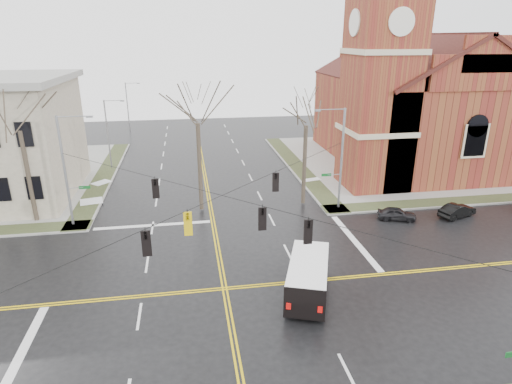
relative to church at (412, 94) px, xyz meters
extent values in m
plane|color=black|center=(-24.76, -24.78, -8.43)|extent=(120.00, 120.00, 0.00)
cube|color=gray|center=(0.24, 0.22, -8.36)|extent=(30.00, 30.00, 0.15)
cube|color=#2F371E|center=(-13.56, 0.22, -8.28)|extent=(2.00, 30.00, 0.02)
cube|color=#2F371E|center=(0.24, -13.58, -8.28)|extent=(30.00, 2.00, 0.02)
cube|color=#2F371E|center=(-35.96, 0.22, -8.28)|extent=(2.00, 30.00, 0.02)
cube|color=gold|center=(-24.88, -24.78, -8.43)|extent=(0.12, 100.00, 0.01)
cube|color=gold|center=(-24.64, -24.78, -8.43)|extent=(0.12, 100.00, 0.01)
cube|color=gold|center=(-24.76, -24.90, -8.43)|extent=(100.00, 0.12, 0.01)
cube|color=gold|center=(-24.76, -24.66, -8.43)|extent=(100.00, 0.12, 0.01)
cube|color=silver|center=(-29.76, -14.28, -8.43)|extent=(9.50, 0.50, 0.01)
cube|color=silver|center=(-35.26, -29.78, -8.43)|extent=(0.50, 9.50, 0.01)
cube|color=silver|center=(-14.26, -19.78, -8.43)|extent=(0.50, 9.50, 0.01)
cube|color=maroon|center=(-7.76, -7.78, 1.57)|extent=(6.00, 6.00, 20.00)
cylinder|color=silver|center=(-7.76, -10.83, 7.57)|extent=(2.40, 0.15, 2.40)
cylinder|color=silver|center=(-10.81, -7.78, 7.57)|extent=(0.15, 2.40, 2.40)
cube|color=maroon|center=(1.24, 1.22, -3.43)|extent=(18.00, 24.00, 10.00)
cube|color=maroon|center=(-7.96, -4.78, -6.23)|extent=(2.00, 5.00, 4.40)
cylinder|color=gray|center=(-13.26, -13.28, -3.78)|extent=(0.20, 0.20, 9.00)
cylinder|color=gray|center=(-13.86, -13.28, -5.13)|extent=(1.20, 0.06, 0.06)
cube|color=#0E561E|center=(-14.56, -13.28, -5.13)|extent=(0.90, 0.04, 0.25)
cylinder|color=gray|center=(-14.46, -13.28, 0.62)|extent=(2.40, 0.08, 0.08)
cube|color=gray|center=(-15.66, -13.28, 0.57)|extent=(0.50, 0.22, 0.15)
cylinder|color=gray|center=(-36.26, -13.28, -3.78)|extent=(0.20, 0.20, 9.00)
cylinder|color=gray|center=(-35.66, -13.28, -5.13)|extent=(1.20, 0.06, 0.06)
cube|color=#0E561E|center=(-34.96, -13.28, -5.13)|extent=(0.90, 0.04, 0.25)
cylinder|color=gray|center=(-35.06, -13.28, 0.62)|extent=(2.40, 0.08, 0.08)
cube|color=gray|center=(-33.86, -13.28, 0.57)|extent=(0.50, 0.22, 0.15)
cylinder|color=black|center=(-24.76, -24.78, -2.23)|extent=(23.02, 23.02, 0.03)
cylinder|color=black|center=(-24.76, -24.78, -2.23)|extent=(23.02, 23.02, 0.03)
imported|color=black|center=(-28.76, -28.78, -2.98)|extent=(0.21, 0.26, 1.30)
imported|color=black|center=(-20.76, -20.78, -2.98)|extent=(0.21, 0.26, 1.30)
imported|color=yellow|center=(-26.76, -26.78, -2.98)|extent=(0.21, 0.26, 1.30)
imported|color=black|center=(-28.76, -20.78, -2.98)|extent=(0.21, 0.26, 1.30)
imported|color=black|center=(-20.76, -28.78, -2.98)|extent=(0.21, 0.26, 1.30)
imported|color=black|center=(-22.76, -26.78, -2.98)|extent=(0.21, 0.26, 1.30)
cylinder|color=gray|center=(-35.56, 3.22, -4.33)|extent=(0.16, 0.16, 8.00)
cylinder|color=gray|center=(-34.56, 3.22, -0.43)|extent=(2.00, 0.07, 0.07)
cube|color=gray|center=(-33.56, 3.22, -0.48)|extent=(0.45, 0.20, 0.13)
cylinder|color=gray|center=(-35.56, 23.22, -4.33)|extent=(0.16, 0.16, 8.00)
cylinder|color=gray|center=(-34.56, 23.22, -0.43)|extent=(2.00, 0.07, 0.07)
cube|color=gray|center=(-33.56, 23.22, -0.48)|extent=(0.45, 0.20, 0.13)
cube|color=white|center=(-19.88, -26.28, -7.14)|extent=(4.03, 6.15, 1.84)
cube|color=white|center=(-19.07, -24.04, -7.41)|extent=(2.42, 1.67, 1.30)
cube|color=black|center=(-18.94, -23.69, -6.81)|extent=(1.93, 0.80, 0.87)
cube|color=black|center=(-19.80, -26.08, -6.54)|extent=(3.43, 4.42, 0.60)
cube|color=#B70C0A|center=(-21.66, -28.74, -7.35)|extent=(0.27, 0.16, 0.37)
cube|color=#B70C0A|center=(-20.07, -29.32, -7.35)|extent=(0.27, 0.16, 0.37)
cube|color=black|center=(-19.88, -26.28, -8.08)|extent=(4.10, 6.22, 0.11)
cylinder|color=black|center=(-20.17, -24.16, -8.04)|extent=(0.53, 0.83, 0.78)
cylinder|color=black|center=(-18.30, -24.84, -8.04)|extent=(0.53, 0.83, 0.78)
cylinder|color=black|center=(-21.46, -27.73, -8.04)|extent=(0.53, 0.83, 0.78)
cylinder|color=black|center=(-19.58, -28.40, -8.04)|extent=(0.53, 0.83, 0.78)
imported|color=black|center=(-9.21, -16.50, -7.89)|extent=(3.46, 2.27, 1.10)
imported|color=black|center=(-3.75, -16.78, -7.84)|extent=(3.79, 2.37, 1.18)
cylinder|color=#332B20|center=(-39.52, -11.86, -4.45)|extent=(0.36, 0.36, 7.67)
cylinder|color=#332B20|center=(-25.59, -11.64, -4.39)|extent=(0.36, 0.36, 7.79)
cylinder|color=#332B20|center=(-16.14, -11.66, -4.65)|extent=(0.36, 0.36, 7.27)
camera|label=1|loc=(-26.60, -47.76, 6.29)|focal=30.00mm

